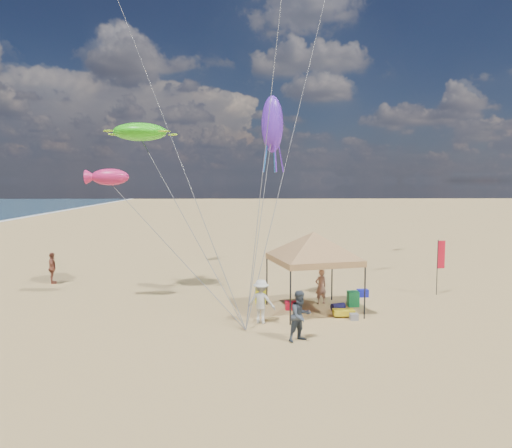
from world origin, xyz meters
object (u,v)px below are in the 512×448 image
object	(u,v)px
person_near_a	(321,287)
person_near_b	(300,316)
canopy_tent	(314,235)
feather_flag	(440,258)
chair_yellow	(260,295)
chair_green	(353,299)
cooler_blue	(363,293)
cooler_red	(291,305)
person_far_a	(52,268)
beach_cart	(344,312)
person_near_c	(261,301)

from	to	relation	value
person_near_a	person_near_b	bearing A→B (deg)	50.79
person_near_a	canopy_tent	bearing A→B (deg)	44.57
person_near_b	feather_flag	bearing A→B (deg)	9.39
chair_yellow	person_near_b	size ratio (longest dim) A/B	0.37
chair_green	canopy_tent	bearing A→B (deg)	-157.36
person_near_b	cooler_blue	bearing A→B (deg)	27.55
cooler_blue	person_near_b	bearing A→B (deg)	-121.61
cooler_red	chair_green	size ratio (longest dim) A/B	0.77
canopy_tent	chair_green	distance (m)	3.83
cooler_red	chair_yellow	size ratio (longest dim) A/B	0.77
person_near_b	person_far_a	world-z (taller)	person_near_b
person_near_b	person_far_a	bearing A→B (deg)	110.27
beach_cart	person_far_a	xyz separation A→B (m)	(-15.19, 7.35, 0.70)
person_far_a	cooler_blue	bearing A→B (deg)	-121.94
chair_green	person_near_b	xyz separation A→B (m)	(-3.14, -4.84, 0.60)
cooler_red	person_near_c	size ratio (longest dim) A/B	0.30
person_far_a	beach_cart	bearing A→B (deg)	-135.16
beach_cart	person_near_a	distance (m)	2.42
chair_yellow	beach_cart	bearing A→B (deg)	-36.93
canopy_tent	person_near_b	distance (m)	4.86
feather_flag	chair_yellow	distance (m)	9.54
beach_cart	person_near_b	world-z (taller)	person_near_b
beach_cart	person_near_c	distance (m)	3.77
beach_cart	person_near_c	xyz separation A→B (m)	(-3.62, -0.77, 0.71)
canopy_tent	feather_flag	bearing A→B (deg)	22.36
feather_flag	person_near_b	xyz separation A→B (m)	(-8.14, -6.89, -0.98)
chair_yellow	person_near_c	world-z (taller)	person_near_c
chair_yellow	canopy_tent	bearing A→B (deg)	-36.15
feather_flag	cooler_blue	bearing A→B (deg)	-176.10
person_near_b	chair_yellow	bearing A→B (deg)	71.02
cooler_blue	chair_yellow	distance (m)	5.34
chair_green	person_near_a	world-z (taller)	person_near_a
chair_green	person_near_b	world-z (taller)	person_near_b
canopy_tent	feather_flag	size ratio (longest dim) A/B	2.30
beach_cart	canopy_tent	bearing A→B (deg)	141.61
feather_flag	chair_green	xyz separation A→B (m)	(-5.00, -2.05, -1.58)
chair_green	beach_cart	size ratio (longest dim) A/B	0.78
feather_flag	person_far_a	xyz separation A→B (m)	(-21.04, 3.52, -1.03)
beach_cart	person_near_c	size ratio (longest dim) A/B	0.49
person_near_b	person_near_c	size ratio (longest dim) A/B	1.03
chair_green	person_far_a	distance (m)	16.98
beach_cart	person_near_b	xyz separation A→B (m)	(-2.30, -3.05, 0.75)
canopy_tent	feather_flag	xyz separation A→B (m)	(7.04, 2.89, -1.55)
cooler_blue	person_far_a	xyz separation A→B (m)	(-16.96, 3.79, 0.71)
person_near_a	chair_yellow	bearing A→B (deg)	-28.88
cooler_blue	chair_yellow	size ratio (longest dim) A/B	0.77
chair_yellow	person_near_a	xyz separation A→B (m)	(2.87, -0.37, 0.49)
cooler_blue	person_near_b	world-z (taller)	person_near_b
person_near_c	person_far_a	world-z (taller)	person_near_c
canopy_tent	chair_yellow	size ratio (longest dim) A/B	9.44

